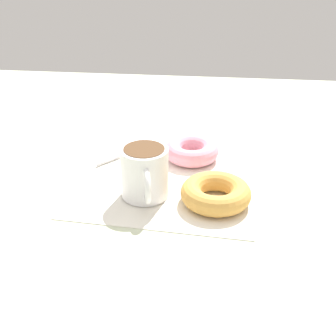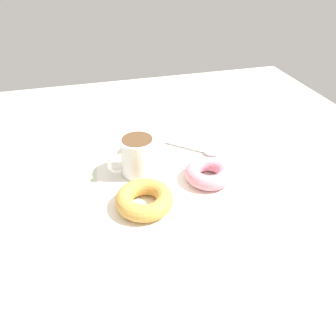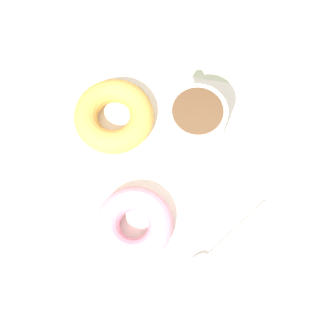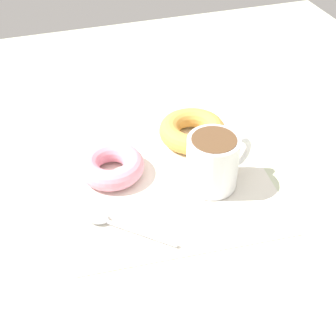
{
  "view_description": "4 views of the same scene",
  "coord_description": "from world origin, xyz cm",
  "px_view_note": "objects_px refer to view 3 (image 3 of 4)",
  "views": [
    {
      "loc": [
        -71.68,
        -8.46,
        40.69
      ],
      "look_at": [
        -0.75,
        -0.71,
        2.3
      ],
      "focal_mm": 50.0,
      "sensor_mm": 36.0,
      "label": 1
    },
    {
      "loc": [
        -15.83,
        -56.28,
        43.45
      ],
      "look_at": [
        -0.75,
        -0.71,
        2.3
      ],
      "focal_mm": 35.0,
      "sensor_mm": 36.0,
      "label": 2
    },
    {
      "loc": [
        18.74,
        1.35,
        62.17
      ],
      "look_at": [
        -0.75,
        -0.71,
        2.3
      ],
      "focal_mm": 50.0,
      "sensor_mm": 36.0,
      "label": 3
    },
    {
      "loc": [
        15.51,
        50.83,
        48.25
      ],
      "look_at": [
        -0.75,
        -0.71,
        2.3
      ],
      "focal_mm": 50.0,
      "sensor_mm": 36.0,
      "label": 4
    }
  ],
  "objects_px": {
    "coffee_cup": "(196,122)",
    "donut_far": "(134,224)",
    "spoon": "(211,254)",
    "donut_near_cup": "(114,116)"
  },
  "relations": [
    {
      "from": "coffee_cup",
      "to": "donut_far",
      "type": "height_order",
      "value": "coffee_cup"
    },
    {
      "from": "donut_far",
      "to": "spoon",
      "type": "distance_m",
      "value": 0.11
    },
    {
      "from": "coffee_cup",
      "to": "spoon",
      "type": "relative_size",
      "value": 0.95
    },
    {
      "from": "coffee_cup",
      "to": "spoon",
      "type": "distance_m",
      "value": 0.18
    },
    {
      "from": "coffee_cup",
      "to": "spoon",
      "type": "xyz_separation_m",
      "value": [
        0.17,
        0.04,
        -0.04
      ]
    },
    {
      "from": "coffee_cup",
      "to": "donut_far",
      "type": "xyz_separation_m",
      "value": [
        0.14,
        -0.07,
        -0.03
      ]
    },
    {
      "from": "coffee_cup",
      "to": "donut_far",
      "type": "bearing_deg",
      "value": -25.35
    },
    {
      "from": "coffee_cup",
      "to": "donut_far",
      "type": "relative_size",
      "value": 1.07
    },
    {
      "from": "donut_near_cup",
      "to": "spoon",
      "type": "bearing_deg",
      "value": 40.8
    },
    {
      "from": "coffee_cup",
      "to": "donut_near_cup",
      "type": "xyz_separation_m",
      "value": [
        -0.01,
        -0.11,
        -0.03
      ]
    }
  ]
}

